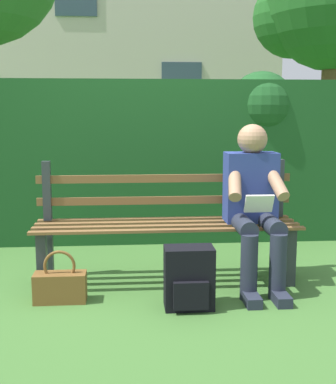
{
  "coord_description": "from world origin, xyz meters",
  "views": [
    {
      "loc": [
        0.28,
        3.64,
        1.27
      ],
      "look_at": [
        0.0,
        0.1,
        0.7
      ],
      "focal_mm": 47.05,
      "sensor_mm": 36.0,
      "label": 1
    }
  ],
  "objects_px": {
    "handbag": "(60,286)",
    "tree_far": "(329,4)",
    "backpack": "(189,278)",
    "person_seated": "(254,201)",
    "park_bench": "(166,223)"
  },
  "relations": [
    {
      "from": "handbag",
      "to": "tree_far",
      "type": "height_order",
      "value": "tree_far"
    },
    {
      "from": "backpack",
      "to": "handbag",
      "type": "relative_size",
      "value": 1.14
    },
    {
      "from": "person_seated",
      "to": "handbag",
      "type": "distance_m",
      "value": 1.49
    },
    {
      "from": "backpack",
      "to": "tree_far",
      "type": "bearing_deg",
      "value": -119.5
    },
    {
      "from": "backpack",
      "to": "handbag",
      "type": "xyz_separation_m",
      "value": [
        0.85,
        -0.17,
        -0.09
      ]
    },
    {
      "from": "park_bench",
      "to": "tree_far",
      "type": "bearing_deg",
      "value": -123.56
    },
    {
      "from": "park_bench",
      "to": "handbag",
      "type": "relative_size",
      "value": 5.47
    },
    {
      "from": "park_bench",
      "to": "backpack",
      "type": "bearing_deg",
      "value": 100.36
    },
    {
      "from": "person_seated",
      "to": "tree_far",
      "type": "xyz_separation_m",
      "value": [
        -2.28,
        -4.55,
        2.33
      ]
    },
    {
      "from": "backpack",
      "to": "tree_far",
      "type": "height_order",
      "value": "tree_far"
    },
    {
      "from": "handbag",
      "to": "backpack",
      "type": "bearing_deg",
      "value": 168.61
    },
    {
      "from": "park_bench",
      "to": "handbag",
      "type": "height_order",
      "value": "park_bench"
    },
    {
      "from": "person_seated",
      "to": "backpack",
      "type": "distance_m",
      "value": 0.79
    },
    {
      "from": "tree_far",
      "to": "backpack",
      "type": "bearing_deg",
      "value": 60.5
    },
    {
      "from": "park_bench",
      "to": "backpack",
      "type": "xyz_separation_m",
      "value": [
        -0.1,
        0.57,
        -0.24
      ]
    }
  ]
}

